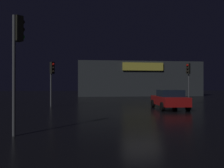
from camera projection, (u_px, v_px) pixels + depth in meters
The scene contains 6 objects.
ground_plane at pixel (142, 113), 15.58m from camera, with size 120.00×120.00×0.00m, color black.
store_building at pixel (138, 79), 41.83m from camera, with size 20.56×7.25×5.72m.
traffic_signal_main at pixel (188, 73), 21.84m from camera, with size 0.42×0.42×3.82m.
traffic_signal_opposite at pixel (52, 74), 20.53m from camera, with size 0.43×0.42×3.81m.
traffic_signal_cross_left at pixel (17, 45), 8.74m from camera, with size 0.42×0.42×4.37m.
car_near at pixel (169, 99), 18.31m from camera, with size 2.25×4.41×1.47m.
Camera 1 is at (-3.78, -15.25, 1.85)m, focal length 38.47 mm.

